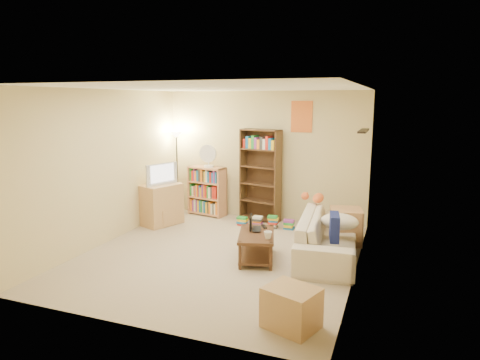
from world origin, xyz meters
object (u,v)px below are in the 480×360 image
(mug, at_px, (268,235))
(side_table, at_px, (346,226))
(sofa, at_px, (328,236))
(end_cabinet, at_px, (291,308))
(laptop, at_px, (259,229))
(floor_lamp, at_px, (177,148))
(television, at_px, (160,174))
(tall_bookshelf, at_px, (260,173))
(tv_stand, at_px, (161,204))
(coffee_table, at_px, (257,243))
(tabby_cat, at_px, (316,198))
(short_bookshelf, at_px, (207,191))
(desk_fan, at_px, (208,156))

(mug, relative_size, side_table, 0.27)
(sofa, xyz_separation_m, end_cabinet, (-0.02, -2.24, -0.09))
(laptop, relative_size, floor_lamp, 0.20)
(television, bearing_deg, sofa, -78.84)
(tall_bookshelf, bearing_deg, floor_lamp, -165.25)
(tv_stand, distance_m, end_cabinet, 4.28)
(coffee_table, distance_m, television, 2.64)
(tall_bookshelf, bearing_deg, television, -138.56)
(tabby_cat, xyz_separation_m, short_bookshelf, (-2.36, 0.71, -0.20))
(desk_fan, height_order, floor_lamp, floor_lamp)
(sofa, height_order, tv_stand, tv_stand)
(sofa, height_order, laptop, sofa)
(floor_lamp, bearing_deg, tabby_cat, -12.20)
(television, bearing_deg, tv_stand, 0.00)
(sofa, xyz_separation_m, coffee_table, (-0.96, -0.54, -0.05))
(tall_bookshelf, bearing_deg, tabby_cat, -17.50)
(tall_bookshelf, distance_m, end_cabinet, 4.10)
(short_bookshelf, relative_size, floor_lamp, 0.58)
(tv_stand, bearing_deg, tall_bookshelf, 49.88)
(tv_stand, xyz_separation_m, tall_bookshelf, (1.68, 0.92, 0.55))
(tabby_cat, distance_m, floor_lamp, 3.14)
(tv_stand, relative_size, end_cabinet, 1.49)
(laptop, bearing_deg, tall_bookshelf, 0.31)
(floor_lamp, height_order, side_table, floor_lamp)
(tabby_cat, height_order, side_table, tabby_cat)
(side_table, bearing_deg, end_cabinet, -93.83)
(tv_stand, height_order, television, television)
(tall_bookshelf, distance_m, short_bookshelf, 1.22)
(television, bearing_deg, floor_lamp, 27.85)
(short_bookshelf, height_order, side_table, short_bookshelf)
(coffee_table, distance_m, mug, 0.36)
(mug, bearing_deg, side_table, 57.27)
(desk_fan, bearing_deg, tabby_cat, -16.09)
(television, distance_m, floor_lamp, 0.95)
(laptop, height_order, side_table, side_table)
(television, xyz_separation_m, side_table, (3.42, 0.11, -0.68))
(side_table, height_order, end_cabinet, side_table)
(laptop, xyz_separation_m, mug, (0.24, -0.35, 0.04))
(tall_bookshelf, bearing_deg, coffee_table, -60.79)
(coffee_table, bearing_deg, end_cabinet, -76.93)
(coffee_table, distance_m, tv_stand, 2.54)
(coffee_table, xyz_separation_m, tall_bookshelf, (-0.60, 2.04, 0.68))
(side_table, bearing_deg, sofa, -104.30)
(sofa, xyz_separation_m, side_table, (0.17, 0.68, -0.02))
(tall_bookshelf, bearing_deg, side_table, -12.23)
(tabby_cat, relative_size, desk_fan, 1.07)
(tv_stand, distance_m, floor_lamp, 1.30)
(short_bookshelf, distance_m, side_table, 3.00)
(tabby_cat, bearing_deg, laptop, -118.08)
(desk_fan, distance_m, floor_lamp, 0.71)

